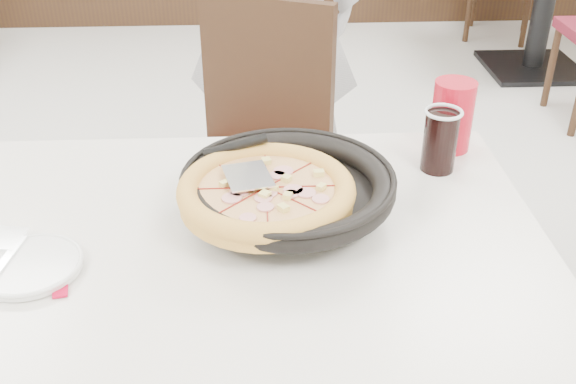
{
  "coord_description": "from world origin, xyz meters",
  "views": [
    {
      "loc": [
        0.19,
        -1.31,
        1.46
      ],
      "look_at": [
        0.24,
        -0.21,
        0.8
      ],
      "focal_mm": 42.0,
      "sensor_mm": 36.0,
      "label": 1
    }
  ],
  "objects_px": {
    "pizza_pan": "(288,196)",
    "cola_glass": "(440,142)",
    "chair_far": "(243,172)",
    "red_cup": "(452,116)",
    "side_plate": "(30,266)",
    "pizza": "(267,197)",
    "bg_table_right": "(543,8)",
    "main_table": "(231,376)"
  },
  "relations": [
    {
      "from": "main_table",
      "to": "pizza_pan",
      "type": "relative_size",
      "value": 3.52
    },
    {
      "from": "chair_far",
      "to": "bg_table_right",
      "type": "xyz_separation_m",
      "value": [
        1.7,
        2.03,
        -0.1
      ]
    },
    {
      "from": "pizza_pan",
      "to": "red_cup",
      "type": "bearing_deg",
      "value": 34.72
    },
    {
      "from": "main_table",
      "to": "pizza",
      "type": "bearing_deg",
      "value": 14.34
    },
    {
      "from": "main_table",
      "to": "chair_far",
      "type": "bearing_deg",
      "value": 88.05
    },
    {
      "from": "cola_glass",
      "to": "red_cup",
      "type": "height_order",
      "value": "red_cup"
    },
    {
      "from": "chair_far",
      "to": "bg_table_right",
      "type": "relative_size",
      "value": 0.79
    },
    {
      "from": "red_cup",
      "to": "main_table",
      "type": "bearing_deg",
      "value": -147.75
    },
    {
      "from": "chair_far",
      "to": "side_plate",
      "type": "bearing_deg",
      "value": 91.28
    },
    {
      "from": "main_table",
      "to": "bg_table_right",
      "type": "bearing_deg",
      "value": 57.8
    },
    {
      "from": "main_table",
      "to": "pizza_pan",
      "type": "bearing_deg",
      "value": 23.88
    },
    {
      "from": "pizza",
      "to": "side_plate",
      "type": "relative_size",
      "value": 1.84
    },
    {
      "from": "pizza_pan",
      "to": "cola_glass",
      "type": "xyz_separation_m",
      "value": [
        0.33,
        0.16,
        0.02
      ]
    },
    {
      "from": "chair_far",
      "to": "cola_glass",
      "type": "distance_m",
      "value": 0.74
    },
    {
      "from": "main_table",
      "to": "pizza_pan",
      "type": "distance_m",
      "value": 0.44
    },
    {
      "from": "pizza",
      "to": "red_cup",
      "type": "relative_size",
      "value": 2.01
    },
    {
      "from": "main_table",
      "to": "side_plate",
      "type": "relative_size",
      "value": 6.85
    },
    {
      "from": "pizza_pan",
      "to": "cola_glass",
      "type": "bearing_deg",
      "value": 26.46
    },
    {
      "from": "side_plate",
      "to": "cola_glass",
      "type": "distance_m",
      "value": 0.85
    },
    {
      "from": "chair_far",
      "to": "pizza_pan",
      "type": "relative_size",
      "value": 2.79
    },
    {
      "from": "chair_far",
      "to": "side_plate",
      "type": "xyz_separation_m",
      "value": [
        -0.35,
        -0.82,
        0.28
      ]
    },
    {
      "from": "main_table",
      "to": "red_cup",
      "type": "height_order",
      "value": "red_cup"
    },
    {
      "from": "cola_glass",
      "to": "main_table",
      "type": "bearing_deg",
      "value": -154.23
    },
    {
      "from": "chair_far",
      "to": "red_cup",
      "type": "distance_m",
      "value": 0.72
    },
    {
      "from": "side_plate",
      "to": "bg_table_right",
      "type": "relative_size",
      "value": 0.15
    },
    {
      "from": "cola_glass",
      "to": "pizza",
      "type": "bearing_deg",
      "value": -151.91
    },
    {
      "from": "cola_glass",
      "to": "pizza_pan",
      "type": "bearing_deg",
      "value": -153.54
    },
    {
      "from": "main_table",
      "to": "bg_table_right",
      "type": "xyz_separation_m",
      "value": [
        1.73,
        2.75,
        0.0
      ]
    },
    {
      "from": "cola_glass",
      "to": "side_plate",
      "type": "bearing_deg",
      "value": -157.61
    },
    {
      "from": "chair_far",
      "to": "bg_table_right",
      "type": "height_order",
      "value": "chair_far"
    },
    {
      "from": "pizza_pan",
      "to": "pizza",
      "type": "height_order",
      "value": "pizza"
    },
    {
      "from": "main_table",
      "to": "pizza",
      "type": "relative_size",
      "value": 3.73
    },
    {
      "from": "chair_far",
      "to": "pizza",
      "type": "xyz_separation_m",
      "value": [
        0.06,
        -0.69,
        0.34
      ]
    },
    {
      "from": "bg_table_right",
      "to": "pizza_pan",
      "type": "bearing_deg",
      "value": -120.8
    },
    {
      "from": "cola_glass",
      "to": "red_cup",
      "type": "xyz_separation_m",
      "value": [
        0.05,
        0.1,
        0.02
      ]
    },
    {
      "from": "side_plate",
      "to": "red_cup",
      "type": "relative_size",
      "value": 1.09
    },
    {
      "from": "chair_far",
      "to": "pizza",
      "type": "distance_m",
      "value": 0.77
    },
    {
      "from": "side_plate",
      "to": "chair_far",
      "type": "bearing_deg",
      "value": 66.9
    },
    {
      "from": "main_table",
      "to": "pizza_pan",
      "type": "xyz_separation_m",
      "value": [
        0.13,
        0.06,
        0.42
      ]
    },
    {
      "from": "chair_far",
      "to": "red_cup",
      "type": "xyz_separation_m",
      "value": [
        0.48,
        -0.39,
        0.35
      ]
    },
    {
      "from": "main_table",
      "to": "pizza",
      "type": "xyz_separation_m",
      "value": [
        0.08,
        0.02,
        0.44
      ]
    },
    {
      "from": "chair_far",
      "to": "cola_glass",
      "type": "height_order",
      "value": "chair_far"
    }
  ]
}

